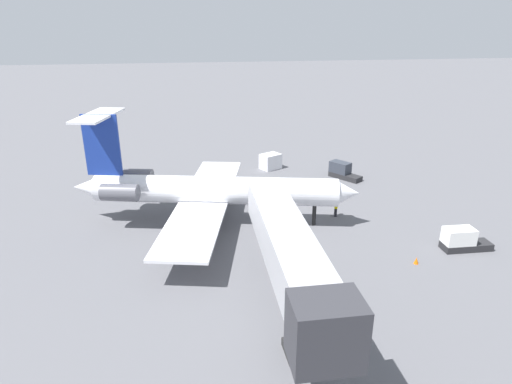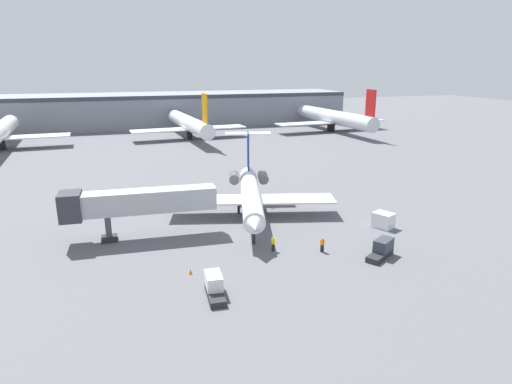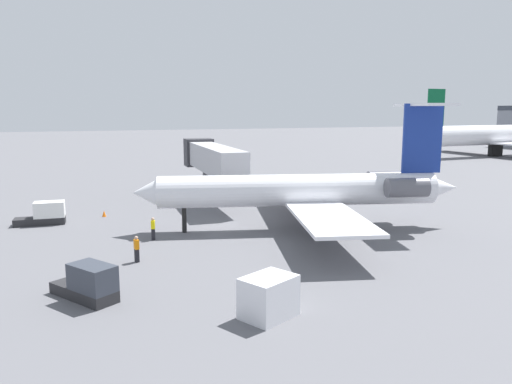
# 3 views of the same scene
# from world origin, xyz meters

# --- Properties ---
(ground_plane) EXTENTS (400.00, 400.00, 0.10)m
(ground_plane) POSITION_xyz_m (0.00, 0.00, -0.05)
(ground_plane) COLOR #5B5B60
(regional_jet) EXTENTS (23.17, 25.88, 9.98)m
(regional_jet) POSITION_xyz_m (2.51, 6.70, 3.31)
(regional_jet) COLOR white
(regional_jet) RESTS_ON ground_plane
(jet_bridge) EXTENTS (17.76, 3.73, 6.13)m
(jet_bridge) POSITION_xyz_m (-13.19, 2.85, 4.44)
(jet_bridge) COLOR #ADADB2
(jet_bridge) RESTS_ON ground_plane
(ground_crew_marshaller) EXTENTS (0.46, 0.36, 1.69)m
(ground_crew_marshaller) POSITION_xyz_m (1.42, -5.64, 0.86)
(ground_crew_marshaller) COLOR black
(ground_crew_marshaller) RESTS_ON ground_plane
(ground_crew_loader) EXTENTS (0.43, 0.32, 1.69)m
(ground_crew_loader) POSITION_xyz_m (6.50, -7.47, 0.86)
(ground_crew_loader) COLOR black
(ground_crew_loader) RESTS_ON ground_plane
(baggage_tug_lead) EXTENTS (1.66, 4.08, 1.90)m
(baggage_tug_lead) POSITION_xyz_m (-6.86, -13.31, 0.84)
(baggage_tug_lead) COLOR #262628
(baggage_tug_lead) RESTS_ON ground_plane
(baggage_tug_trailing) EXTENTS (4.11, 3.36, 1.90)m
(baggage_tug_trailing) POSITION_xyz_m (12.05, -10.53, 0.84)
(baggage_tug_trailing) COLOR #262628
(baggage_tug_trailing) RESTS_ON ground_plane
(cargo_container_uld) EXTENTS (2.72, 2.99, 1.94)m
(cargo_container_uld) POSITION_xyz_m (17.18, -2.82, 0.97)
(cargo_container_uld) COLOR silver
(cargo_container_uld) RESTS_ON ground_plane
(traffic_cone_near) EXTENTS (0.36, 0.36, 0.55)m
(traffic_cone_near) POSITION_xyz_m (-8.24, -8.52, 0.28)
(traffic_cone_near) COLOR orange
(traffic_cone_near) RESTS_ON ground_plane
(parked_airliner_west_end) EXTENTS (31.48, 37.31, 13.40)m
(parked_airliner_west_end) POSITION_xyz_m (-40.92, 70.99, 4.30)
(parked_airliner_west_end) COLOR white
(parked_airliner_west_end) RESTS_ON ground_plane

